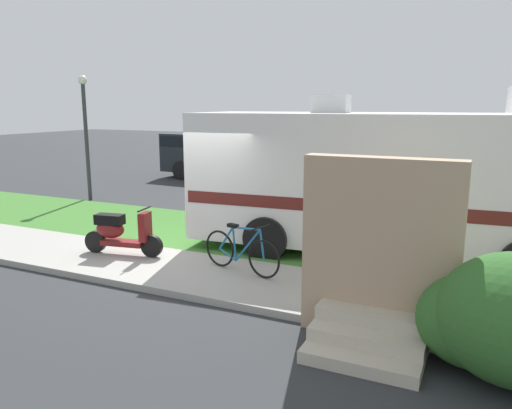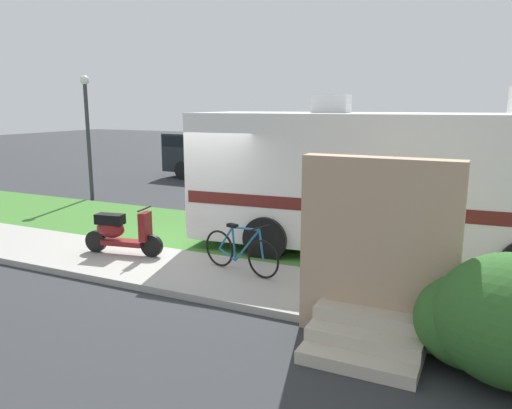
% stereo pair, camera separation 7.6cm
% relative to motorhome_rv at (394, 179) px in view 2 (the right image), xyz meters
% --- Properties ---
extents(ground_plane, '(80.00, 80.00, 0.00)m').
position_rel_motorhome_rv_xyz_m(ground_plane, '(-3.69, -1.52, -1.60)').
color(ground_plane, '#2D3033').
extents(sidewalk, '(24.00, 2.00, 0.12)m').
position_rel_motorhome_rv_xyz_m(sidewalk, '(-3.69, -2.72, -1.54)').
color(sidewalk, '#9E9B93').
rests_on(sidewalk, ground).
extents(grass_strip, '(24.00, 3.40, 0.08)m').
position_rel_motorhome_rv_xyz_m(grass_strip, '(-3.69, -0.02, -1.56)').
color(grass_strip, '#3D752D').
rests_on(grass_strip, ground).
extents(motorhome_rv, '(7.97, 2.97, 3.38)m').
position_rel_motorhome_rv_xyz_m(motorhome_rv, '(0.00, 0.00, 0.00)').
color(motorhome_rv, silver).
rests_on(motorhome_rv, ground).
extents(scooter, '(1.67, 0.58, 0.97)m').
position_rel_motorhome_rv_xyz_m(scooter, '(-4.80, -2.49, -1.02)').
color(scooter, black).
rests_on(scooter, ground).
extents(bicycle, '(1.66, 0.58, 0.89)m').
position_rel_motorhome_rv_xyz_m(bicycle, '(-2.16, -2.43, -1.10)').
color(bicycle, black).
rests_on(bicycle, ground).
extents(pickup_truck_far, '(5.83, 2.38, 1.85)m').
position_rel_motorhome_rv_xyz_m(pickup_truck_far, '(-8.57, 8.03, -0.62)').
color(pickup_truck_far, '#1E2328').
rests_on(pickup_truck_far, ground).
extents(porch_steps, '(2.00, 1.26, 2.40)m').
position_rel_motorhome_rv_xyz_m(porch_steps, '(0.49, -3.81, -0.63)').
color(porch_steps, '#BCB29E').
rests_on(porch_steps, ground).
extents(bush_by_porch, '(2.05, 1.54, 1.46)m').
position_rel_motorhome_rv_xyz_m(bush_by_porch, '(2.06, -4.20, -0.91)').
color(bush_by_porch, '#2D6026').
rests_on(bush_by_porch, ground).
extents(bottle_green, '(0.07, 0.07, 0.27)m').
position_rel_motorhome_rv_xyz_m(bottle_green, '(0.72, -2.83, -1.36)').
color(bottle_green, navy).
rests_on(bottle_green, ground).
extents(bottle_spare, '(0.06, 0.06, 0.23)m').
position_rel_motorhome_rv_xyz_m(bottle_spare, '(1.64, -2.27, -1.38)').
color(bottle_spare, brown).
rests_on(bottle_spare, ground).
extents(street_lamp_post, '(0.28, 0.28, 3.93)m').
position_rel_motorhome_rv_xyz_m(street_lamp_post, '(-9.90, 2.08, 0.81)').
color(street_lamp_post, '#333338').
rests_on(street_lamp_post, ground).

